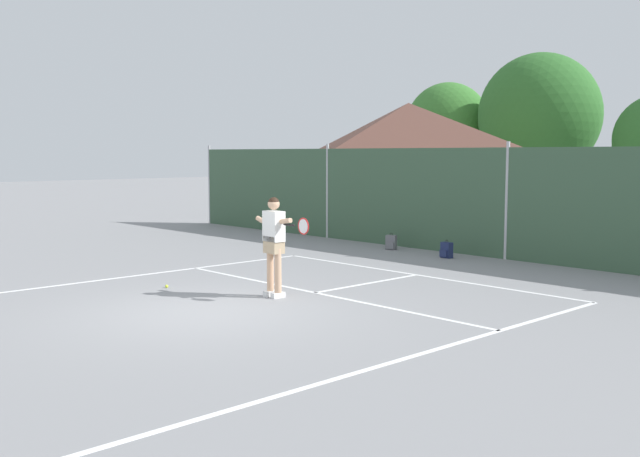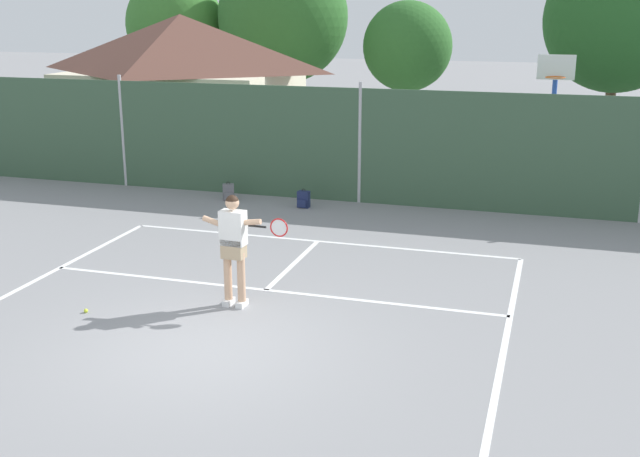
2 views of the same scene
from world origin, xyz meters
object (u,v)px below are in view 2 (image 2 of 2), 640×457
Objects in this scene: tennis_player at (234,240)px; backpack_grey at (228,192)px; backpack_navy at (303,200)px; tennis_ball at (86,311)px; basketball_hoop at (553,106)px.

tennis_player is 7.33m from backpack_grey.
tennis_ball is at bearing -99.38° from backpack_navy.
tennis_ball is 7.52m from backpack_navy.
basketball_hoop reaches higher than backpack_grey.
tennis_ball is 0.14× the size of backpack_grey.
basketball_hoop reaches higher than tennis_ball.
backpack_grey is at bearing 96.09° from tennis_ball.
basketball_hoop is 8.34m from backpack_grey.
tennis_player is (-4.63, -9.29, -1.20)m from basketball_hoop.
basketball_hoop is 10.45m from tennis_player.
basketball_hoop is 7.67× the size of backpack_grey.
tennis_player reaches higher than tennis_ball.
tennis_player is 6.57m from backpack_navy.
basketball_hoop is at bearing 56.47° from tennis_ball.
tennis_ball is (-2.17, -0.98, -1.08)m from tennis_player.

